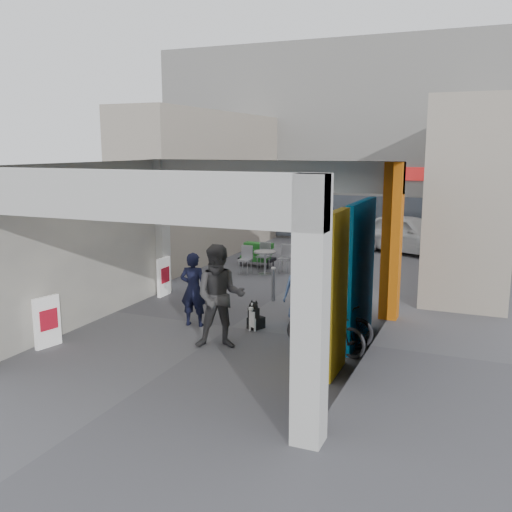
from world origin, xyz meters
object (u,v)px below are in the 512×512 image
at_px(border_collie, 255,318).
at_px(man_with_dog, 193,289).
at_px(man_back_turned, 220,297).
at_px(bicycle_front, 328,327).
at_px(man_elderly, 300,290).
at_px(produce_stand, 257,257).
at_px(man_crates, 328,235).
at_px(cafe_set, 265,263).
at_px(bicycle_rear, 330,323).
at_px(white_van, 408,234).

relative_size(border_collie, man_with_dog, 0.41).
xyz_separation_m(man_back_turned, bicycle_front, (1.96, 0.63, -0.55)).
relative_size(man_back_turned, man_elderly, 1.37).
xyz_separation_m(produce_stand, man_crates, (2.05, 1.13, 0.69)).
distance_m(cafe_set, bicycle_rear, 6.88).
height_order(man_with_dog, bicycle_front, man_with_dog).
relative_size(man_back_turned, bicycle_rear, 1.22).
bearing_deg(man_crates, border_collie, 108.51).
xyz_separation_m(border_collie, bicycle_front, (1.78, -0.62, 0.20)).
height_order(man_with_dog, white_van, man_with_dog).
bearing_deg(man_back_turned, bicycle_front, -4.53).
bearing_deg(border_collie, cafe_set, 133.37).
distance_m(man_crates, white_van, 3.80).
xyz_separation_m(bicycle_front, white_van, (-0.08, 10.96, 0.25)).
relative_size(cafe_set, man_elderly, 0.97).
bearing_deg(man_back_turned, border_collie, 59.20).
height_order(bicycle_front, white_van, white_van).
xyz_separation_m(produce_stand, white_van, (4.17, 4.27, 0.41)).
relative_size(produce_stand, border_collie, 1.72).
relative_size(bicycle_front, bicycle_rear, 1.05).
bearing_deg(white_van, bicycle_front, -156.20).
distance_m(man_with_dog, man_back_turned, 1.53).
height_order(produce_stand, man_elderly, man_elderly).
bearing_deg(white_van, man_with_dog, -172.53).
xyz_separation_m(cafe_set, bicycle_front, (3.68, -5.94, 0.15)).
relative_size(border_collie, white_van, 0.16).
bearing_deg(produce_stand, white_van, 50.09).
distance_m(man_crates, bicycle_front, 8.14).
distance_m(cafe_set, bicycle_front, 6.99).
bearing_deg(man_with_dog, man_elderly, -159.89).
xyz_separation_m(man_back_turned, man_crates, (-0.23, 8.45, -0.02)).
height_order(produce_stand, bicycle_rear, bicycle_rear).
height_order(produce_stand, border_collie, produce_stand).
xyz_separation_m(produce_stand, border_collie, (2.47, -6.06, -0.03)).
bearing_deg(bicycle_rear, man_elderly, 25.15).
relative_size(cafe_set, produce_stand, 1.25).
xyz_separation_m(cafe_set, bicycle_rear, (3.68, -5.81, 0.19)).
height_order(man_crates, bicycle_rear, man_crates).
distance_m(man_elderly, white_van, 9.52).
bearing_deg(man_crates, white_van, -108.82).
distance_m(man_back_turned, bicycle_front, 2.13).
distance_m(border_collie, man_crates, 7.24).
xyz_separation_m(produce_stand, bicycle_rear, (4.25, -6.57, 0.20)).
bearing_deg(man_elderly, man_with_dog, -155.84).
bearing_deg(white_van, man_crates, 169.40).
xyz_separation_m(man_elderly, man_crates, (-1.14, 6.33, 0.25)).
distance_m(border_collie, bicycle_front, 1.89).
xyz_separation_m(cafe_set, white_van, (3.60, 5.02, 0.41)).
height_order(man_with_dog, man_elderly, man_with_dog).
height_order(man_back_turned, bicycle_rear, man_back_turned).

